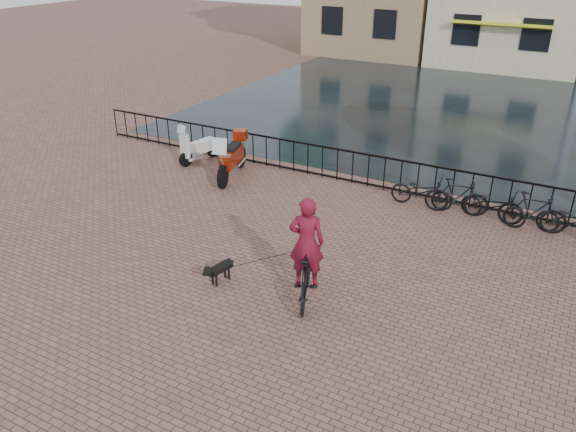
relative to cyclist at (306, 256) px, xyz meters
The scene contains 12 objects.
ground 2.39m from the cyclist, 117.45° to the right, with size 100.00×100.00×0.00m, color brown.
canal_water 15.44m from the cyclist, 93.72° to the left, with size 20.00×20.00×0.00m, color black.
railing 6.18m from the cyclist, 99.33° to the left, with size 20.00×0.05×1.02m.
cyclist is the anchor object (origin of this frame).
dog 2.07m from the cyclist, behind, with size 0.43×0.85×0.55m.
motorcycle 6.89m from the cyclist, 136.11° to the left, with size 1.10×2.32×1.61m.
scooter 8.58m from the cyclist, 140.98° to the left, with size 0.74×1.60×1.43m.
parked_bike_0 5.56m from the cyclist, 81.68° to the left, with size 0.60×1.72×0.90m, color black.
parked_bike_1 5.77m from the cyclist, 72.27° to the left, with size 0.47×1.66×1.00m, color black.
parked_bike_2 6.13m from the cyclist, 63.75° to the left, with size 0.60×1.72×0.90m, color black.
parked_bike_3 6.60m from the cyclist, 56.31° to the left, with size 0.47×1.66×1.00m, color black.
parked_bike_4 7.18m from the cyclist, 49.97° to the left, with size 0.60×1.72×0.90m, color black.
Camera 1 is at (5.26, -6.72, 6.73)m, focal length 35.00 mm.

